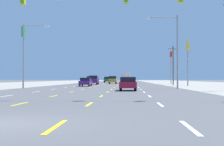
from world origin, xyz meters
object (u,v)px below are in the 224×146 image
at_px(sedan_inner_left_near, 86,82).
at_px(suv_inner_left_farthest, 107,80).
at_px(pole_sign_left_row_1, 23,43).
at_px(streetlight_right_row_0, 174,46).
at_px(suv_far_left_farther, 90,80).
at_px(streetlight_left_row_0, 26,51).
at_px(pole_sign_right_row_1, 188,52).
at_px(sedan_inner_right_nearest, 128,84).
at_px(suv_center_turn_midfar, 113,80).
at_px(hatchback_inner_right_distant_a, 127,80).
at_px(box_truck_inner_right_far, 126,77).
at_px(pole_sign_right_row_2, 171,59).
at_px(suv_inner_left_mid, 94,80).

height_order(sedan_inner_left_near, suv_inner_left_farthest, suv_inner_left_farthest).
distance_m(pole_sign_left_row_1, streetlight_right_row_0, 30.53).
distance_m(suv_far_left_farther, streetlight_left_row_0, 50.95).
height_order(suv_far_left_farther, pole_sign_right_row_1, pole_sign_right_row_1).
height_order(sedan_inner_right_nearest, streetlight_right_row_0, streetlight_right_row_0).
bearing_deg(pole_sign_left_row_1, suv_center_turn_midfar, 57.92).
bearing_deg(suv_inner_left_farthest, sedan_inner_left_near, -90.11).
relative_size(suv_inner_left_farthest, hatchback_inner_right_distant_a, 1.26).
distance_m(box_truck_inner_right_far, hatchback_inner_right_distant_a, 40.38).
bearing_deg(hatchback_inner_right_distant_a, sedan_inner_right_nearest, -89.80).
relative_size(box_truck_inner_right_far, suv_far_left_farther, 1.47).
bearing_deg(sedan_inner_right_nearest, suv_center_turn_midfar, 94.50).
xyz_separation_m(suv_center_turn_midfar, streetlight_left_row_0, (-9.64, -41.53, 3.96)).
relative_size(sedan_inner_left_near, pole_sign_left_row_1, 0.41).
xyz_separation_m(sedan_inner_right_nearest, sedan_inner_left_near, (-7.15, 19.81, 0.00)).
xyz_separation_m(suv_center_turn_midfar, pole_sign_right_row_2, (14.88, -1.19, 5.37)).
relative_size(hatchback_inner_right_distant_a, pole_sign_right_row_2, 0.48).
relative_size(suv_far_left_farther, hatchback_inner_right_distant_a, 1.26).
height_order(sedan_inner_right_nearest, pole_sign_right_row_1, pole_sign_right_row_1).
bearing_deg(sedan_inner_right_nearest, streetlight_left_row_0, 151.11).
height_order(suv_far_left_farther, suv_inner_left_farthest, same).
bearing_deg(suv_inner_left_mid, streetlight_right_row_0, -64.63).
bearing_deg(pole_sign_right_row_1, suv_center_turn_midfar, 121.78).
distance_m(hatchback_inner_right_distant_a, pole_sign_right_row_1, 67.54).
xyz_separation_m(sedan_inner_left_near, pole_sign_left_row_1, (-12.23, 4.41, 7.19)).
bearing_deg(suv_inner_left_farthest, pole_sign_left_row_1, -103.36).
distance_m(suv_center_turn_midfar, suv_far_left_farther, 11.48).
height_order(box_truck_inner_right_far, suv_inner_left_farthest, box_truck_inner_right_far).
bearing_deg(pole_sign_left_row_1, suv_far_left_farther, 75.71).
bearing_deg(suv_far_left_farther, streetlight_right_row_0, -71.73).
relative_size(streetlight_left_row_0, streetlight_right_row_0, 0.90).
relative_size(hatchback_inner_right_distant_a, streetlight_right_row_0, 0.41).
bearing_deg(suv_inner_left_mid, sedan_inner_left_near, -88.89).
xyz_separation_m(pole_sign_left_row_1, pole_sign_right_row_1, (30.39, 0.76, -1.84)).
relative_size(sedan_inner_left_near, suv_center_turn_midfar, 0.92).
distance_m(suv_far_left_farther, hatchback_inner_right_distant_a, 34.78).
xyz_separation_m(sedan_inner_right_nearest, pole_sign_left_row_1, (-19.38, 24.22, 7.19)).
relative_size(pole_sign_right_row_1, streetlight_left_row_0, 0.94).
xyz_separation_m(suv_center_turn_midfar, suv_far_left_farther, (-6.87, 9.19, 0.00)).
distance_m(hatchback_inner_right_distant_a, streetlight_right_row_0, 84.27).
height_order(box_truck_inner_right_far, pole_sign_right_row_1, pole_sign_right_row_1).
bearing_deg(streetlight_right_row_0, streetlight_left_row_0, 180.00).
xyz_separation_m(sedan_inner_right_nearest, pole_sign_right_row_1, (11.01, 24.98, 5.35)).
xyz_separation_m(suv_center_turn_midfar, pole_sign_right_row_1, (14.87, -24.00, 5.08)).
height_order(sedan_inner_right_nearest, pole_sign_right_row_2, pole_sign_right_row_2).
bearing_deg(suv_center_turn_midfar, box_truck_inner_right_far, 30.03).
bearing_deg(pole_sign_right_row_1, streetlight_left_row_0, -144.43).
height_order(suv_inner_left_mid, suv_far_left_farther, same).
relative_size(suv_center_turn_midfar, pole_sign_left_row_1, 0.45).
relative_size(sedan_inner_left_near, pole_sign_right_row_2, 0.55).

